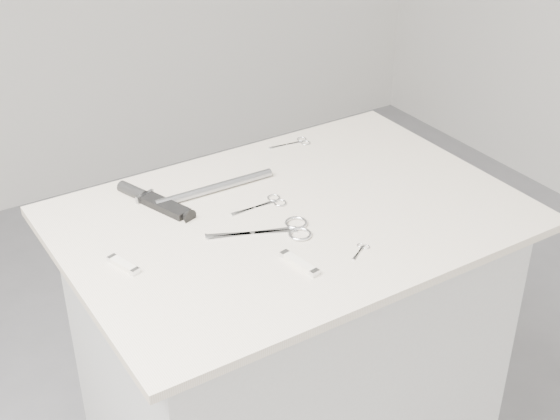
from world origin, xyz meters
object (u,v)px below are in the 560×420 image
pocket_knife_b (299,263)px  metal_rail (215,188)px  embroidery_scissors_a (268,203)px  embroidery_scissors_b (296,143)px  large_shears (282,230)px  tiny_scissors (361,250)px  pocket_knife_a (123,265)px  plinth (291,373)px  sheathed_knife (150,199)px

pocket_knife_b → metal_rail: metal_rail is taller
embroidery_scissors_a → pocket_knife_b: bearing=-106.9°
embroidery_scissors_b → metal_rail: metal_rail is taller
large_shears → tiny_scissors: (0.10, -0.15, -0.00)m
pocket_knife_a → metal_rail: size_ratio=0.28×
tiny_scissors → pocket_knife_a: pocket_knife_a is taller
embroidery_scissors_a → plinth: bearing=-68.9°
sheathed_knife → pocket_knife_a: size_ratio=2.55×
plinth → metal_rail: metal_rail is taller
large_shears → metal_rail: size_ratio=0.74×
large_shears → tiny_scissors: large_shears is taller
embroidery_scissors_a → pocket_knife_a: bearing=-171.1°
embroidery_scissors_b → metal_rail: (-0.30, -0.11, 0.01)m
large_shears → embroidery_scissors_a: bearing=96.0°
large_shears → embroidery_scissors_b: (0.26, 0.34, -0.00)m
embroidery_scissors_b → large_shears: bearing=-120.2°
pocket_knife_b → metal_rail: bearing=-9.2°
sheathed_knife → metal_rail: sheathed_knife is taller
plinth → large_shears: large_shears is taller
pocket_knife_a → pocket_knife_b: bearing=-138.5°
large_shears → pocket_knife_b: size_ratio=2.15×
embroidery_scissors_b → metal_rail: bearing=-152.1°
tiny_scissors → embroidery_scissors_a: bearing=72.4°
pocket_knife_b → pocket_knife_a: bearing=49.4°
embroidery_scissors_a → embroidery_scissors_b: same height
tiny_scissors → metal_rail: metal_rail is taller
tiny_scissors → pocket_knife_a: (-0.43, 0.20, 0.00)m
embroidery_scissors_b → tiny_scissors: 0.51m
large_shears → metal_rail: bearing=122.4°
large_shears → embroidery_scissors_b: large_shears is taller
sheathed_knife → tiny_scissors: bearing=-164.2°
plinth → embroidery_scissors_a: bearing=111.0°
large_shears → sheathed_knife: 0.32m
embroidery_scissors_a → pocket_knife_a: 0.37m
plinth → metal_rail: 0.52m
plinth → sheathed_knife: bearing=139.0°
pocket_knife_b → plinth: bearing=-38.3°
embroidery_scissors_b → tiny_scissors: (-0.16, -0.49, -0.00)m
embroidery_scissors_a → embroidery_scissors_b: bearing=45.3°
sheathed_knife → metal_rail: 0.15m
metal_rail → pocket_knife_b: bearing=-90.0°
plinth → tiny_scissors: 0.51m
sheathed_knife → metal_rail: (0.15, -0.03, 0.00)m
large_shears → embroidery_scissors_a: size_ratio=1.65×
embroidery_scissors_b → pocket_knife_a: (-0.60, -0.28, 0.00)m
sheathed_knife → metal_rail: bearing=-122.2°
plinth → pocket_knife_a: bearing=179.0°
embroidery_scissors_a → sheathed_knife: sheathed_knife is taller
plinth → large_shears: bearing=-139.8°
tiny_scissors → sheathed_knife: sheathed_knife is taller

